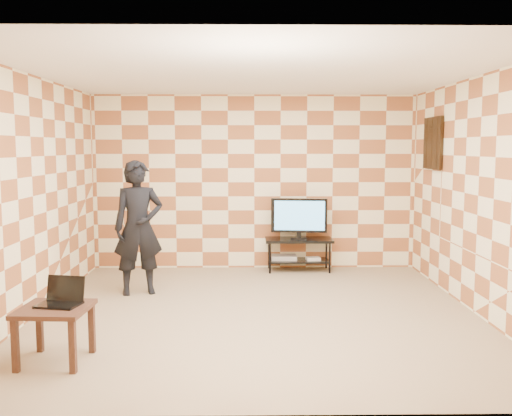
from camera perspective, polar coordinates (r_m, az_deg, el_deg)
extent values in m
plane|color=tan|center=(6.64, 0.07, -10.47)|extent=(5.00, 5.00, 0.00)
cube|color=#FFF3C4|center=(8.88, -0.17, 2.59)|extent=(5.00, 0.02, 2.70)
cube|color=#FFF3C4|center=(3.90, 0.64, -1.93)|extent=(5.00, 0.02, 2.70)
cube|color=#FFF3C4|center=(6.82, -21.42, 1.10)|extent=(0.02, 5.00, 2.70)
cube|color=#FFF3C4|center=(6.90, 21.33, 1.15)|extent=(0.02, 5.00, 2.70)
cube|color=white|center=(6.42, 0.08, 13.31)|extent=(5.00, 5.00, 0.02)
cube|color=black|center=(8.32, 17.27, 6.21)|extent=(0.04, 0.72, 0.72)
cube|color=black|center=(8.32, 17.27, 6.21)|extent=(0.04, 0.03, 0.68)
cube|color=black|center=(8.32, 17.27, 6.21)|extent=(0.04, 0.68, 0.03)
cube|color=black|center=(8.76, 4.31, -3.20)|extent=(1.03, 0.46, 0.04)
cube|color=black|center=(8.82, 4.29, -5.25)|extent=(0.92, 0.41, 0.03)
cylinder|color=black|center=(8.59, 1.40, -4.93)|extent=(0.03, 0.03, 0.50)
cylinder|color=black|center=(8.96, 1.31, -4.48)|extent=(0.03, 0.03, 0.50)
cylinder|color=black|center=(8.68, 7.39, -4.87)|extent=(0.03, 0.03, 0.50)
cylinder|color=black|center=(9.03, 7.05, -4.43)|extent=(0.03, 0.03, 0.50)
cube|color=black|center=(8.76, 4.31, -2.99)|extent=(0.27, 0.19, 0.03)
cube|color=black|center=(8.75, 4.31, -2.67)|extent=(0.07, 0.05, 0.07)
cube|color=black|center=(8.71, 4.33, -0.74)|extent=(0.85, 0.15, 0.52)
cube|color=#4C99CE|center=(8.68, 4.37, -0.76)|extent=(0.76, 0.09, 0.45)
cube|color=#ADAEB0|center=(8.83, 2.81, -4.94)|extent=(0.39, 0.28, 0.06)
cube|color=silver|center=(8.79, 5.73, -5.07)|extent=(0.22, 0.18, 0.05)
cube|color=#331C13|center=(5.38, -19.53, -9.51)|extent=(0.62, 0.62, 0.04)
cube|color=#331C13|center=(5.33, -22.94, -12.59)|extent=(0.06, 0.06, 0.46)
cube|color=#331C13|center=(5.76, -20.82, -11.11)|extent=(0.06, 0.06, 0.46)
cube|color=#331C13|center=(5.15, -17.87, -13.07)|extent=(0.06, 0.06, 0.46)
cube|color=#331C13|center=(5.59, -16.10, -11.48)|extent=(0.06, 0.06, 0.46)
cube|color=black|center=(5.39, -19.12, -9.13)|extent=(0.40, 0.32, 0.02)
cube|color=black|center=(5.47, -18.49, -7.63)|extent=(0.37, 0.13, 0.23)
imported|color=black|center=(7.49, -11.67, -1.93)|extent=(0.73, 0.58, 1.73)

